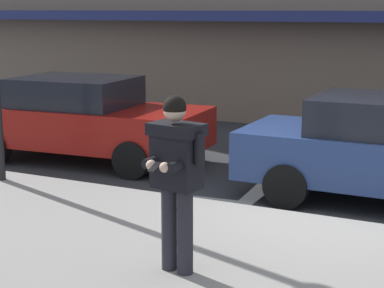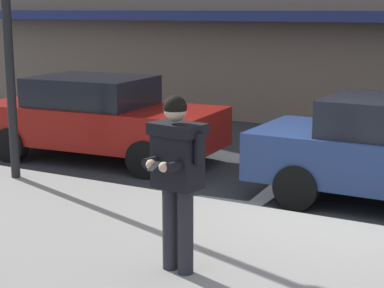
{
  "view_description": "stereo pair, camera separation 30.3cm",
  "coord_description": "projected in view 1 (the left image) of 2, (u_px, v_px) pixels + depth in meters",
  "views": [
    {
      "loc": [
        1.95,
        -8.07,
        2.76
      ],
      "look_at": [
        -0.69,
        -2.67,
        1.49
      ],
      "focal_mm": 60.0,
      "sensor_mm": 36.0,
      "label": 1
    },
    {
      "loc": [
        2.22,
        -7.93,
        2.76
      ],
      "look_at": [
        -0.69,
        -2.67,
        1.49
      ],
      "focal_mm": 60.0,
      "sensor_mm": 36.0,
      "label": 2
    }
  ],
  "objects": [
    {
      "name": "man_texting_on_phone",
      "position": [
        176.0,
        165.0,
        6.3
      ],
      "size": [
        0.64,
        0.62,
        1.81
      ],
      "color": "#23232B",
      "rests_on": "sidewalk"
    },
    {
      "name": "ground_plane",
      "position": [
        327.0,
        221.0,
        8.5
      ],
      "size": [
        80.0,
        80.0,
        0.0
      ],
      "primitive_type": "plane",
      "color": "#2B2D30"
    },
    {
      "name": "parked_sedan_near",
      "position": [
        83.0,
        118.0,
        11.76
      ],
      "size": [
        4.62,
        2.18,
        1.54
      ],
      "color": "maroon",
      "rests_on": "ground"
    }
  ]
}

